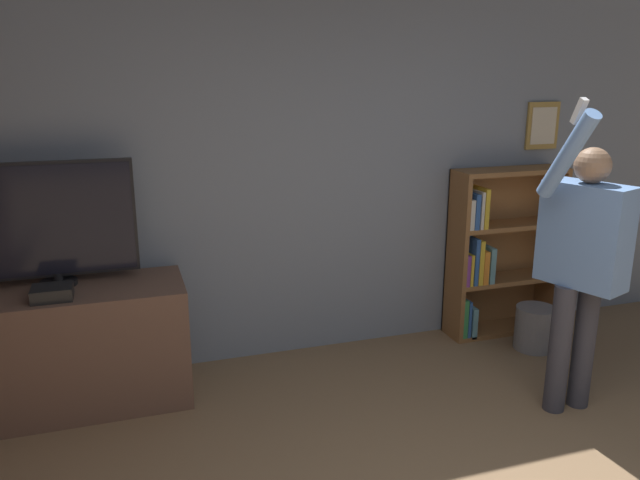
{
  "coord_description": "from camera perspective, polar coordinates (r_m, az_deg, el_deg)",
  "views": [
    {
      "loc": [
        -1.25,
        -1.31,
        2.04
      ],
      "look_at": [
        -0.18,
        1.99,
        1.1
      ],
      "focal_mm": 35.0,
      "sensor_mm": 36.0,
      "label": 1
    }
  ],
  "objects": [
    {
      "name": "person",
      "position": [
        3.97,
        22.9,
        -1.31
      ],
      "size": [
        0.64,
        0.58,
        1.91
      ],
      "rotation": [
        0.0,
        0.0,
        -1.22
      ],
      "color": "#383842",
      "rests_on": "ground_plane"
    },
    {
      "name": "wall_back",
      "position": [
        4.45,
        -1.43,
        6.3
      ],
      "size": [
        6.86,
        0.09,
        2.7
      ],
      "color": "gray",
      "rests_on": "ground_plane"
    },
    {
      "name": "television",
      "position": [
        4.06,
        -23.33,
        1.44
      ],
      "size": [
        0.98,
        0.22,
        0.76
      ],
      "color": "black",
      "rests_on": "tv_ledge"
    },
    {
      "name": "game_console",
      "position": [
        3.92,
        -23.29,
        -4.46
      ],
      "size": [
        0.22,
        0.19,
        0.08
      ],
      "color": "black",
      "rests_on": "tv_ledge"
    },
    {
      "name": "tv_ledge",
      "position": [
        4.2,
        -22.32,
        -9.22
      ],
      "size": [
        1.47,
        0.59,
        0.77
      ],
      "color": "brown",
      "rests_on": "ground_plane"
    },
    {
      "name": "bookshelf",
      "position": [
        5.08,
        15.61,
        -1.24
      ],
      "size": [
        0.9,
        0.28,
        1.32
      ],
      "color": "brown",
      "rests_on": "ground_plane"
    },
    {
      "name": "waste_bin",
      "position": [
        5.02,
        19.04,
        -7.6
      ],
      "size": [
        0.29,
        0.29,
        0.33
      ],
      "color": "gray",
      "rests_on": "ground_plane"
    }
  ]
}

